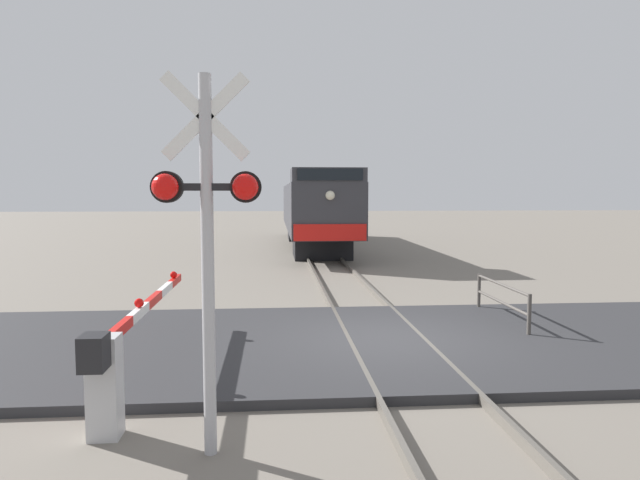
{
  "coord_description": "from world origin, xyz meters",
  "views": [
    {
      "loc": [
        -2.12,
        -10.44,
        2.91
      ],
      "look_at": [
        -0.85,
        5.22,
        1.6
      ],
      "focal_mm": 31.8,
      "sensor_mm": 36.0,
      "label": 1
    }
  ],
  "objects_px": {
    "crossing_signal": "(207,220)",
    "guard_railing": "(501,298)",
    "locomotive": "(314,209)",
    "crossing_gate": "(121,351)"
  },
  "relations": [
    {
      "from": "guard_railing",
      "to": "locomotive",
      "type": "bearing_deg",
      "value": 98.82
    },
    {
      "from": "crossing_signal",
      "to": "crossing_gate",
      "type": "height_order",
      "value": "crossing_signal"
    },
    {
      "from": "crossing_signal",
      "to": "guard_railing",
      "type": "bearing_deg",
      "value": 45.11
    },
    {
      "from": "locomotive",
      "to": "crossing_signal",
      "type": "bearing_deg",
      "value": -96.78
    },
    {
      "from": "crossing_signal",
      "to": "crossing_gate",
      "type": "distance_m",
      "value": 2.55
    },
    {
      "from": "locomotive",
      "to": "crossing_gate",
      "type": "height_order",
      "value": "locomotive"
    },
    {
      "from": "crossing_signal",
      "to": "guard_railing",
      "type": "relative_size",
      "value": 1.5
    },
    {
      "from": "locomotive",
      "to": "guard_railing",
      "type": "height_order",
      "value": "locomotive"
    },
    {
      "from": "crossing_gate",
      "to": "guard_railing",
      "type": "xyz_separation_m",
      "value": [
        6.97,
        4.42,
        -0.21
      ]
    },
    {
      "from": "crossing_signal",
      "to": "locomotive",
      "type": "bearing_deg",
      "value": 83.22
    }
  ]
}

